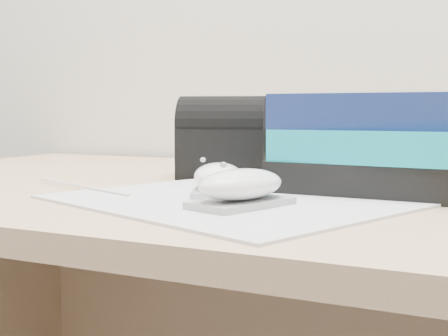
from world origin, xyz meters
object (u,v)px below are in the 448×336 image
at_px(desk, 314,335).
at_px(pouch, 223,138).
at_px(mouse_rear, 218,178).
at_px(book_stack, 385,144).
at_px(mouse_front, 241,188).

height_order(desk, pouch, pouch).
xyz_separation_m(mouse_rear, book_stack, (0.18, 0.14, 0.04)).
bearing_deg(pouch, desk, -5.60).
relative_size(desk, mouse_front, 12.07).
bearing_deg(mouse_front, book_stack, 63.65).
bearing_deg(desk, mouse_front, -90.45).
bearing_deg(desk, book_stack, -20.88).
distance_m(desk, mouse_rear, 0.32).
relative_size(mouse_front, book_stack, 0.48).
xyz_separation_m(desk, mouse_rear, (-0.07, -0.18, 0.26)).
bearing_deg(book_stack, mouse_front, -116.35).
bearing_deg(mouse_front, pouch, 119.57).
distance_m(book_stack, pouch, 0.28).
bearing_deg(pouch, book_stack, -11.97).
xyz_separation_m(mouse_rear, mouse_front, (0.07, -0.08, 0.00)).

